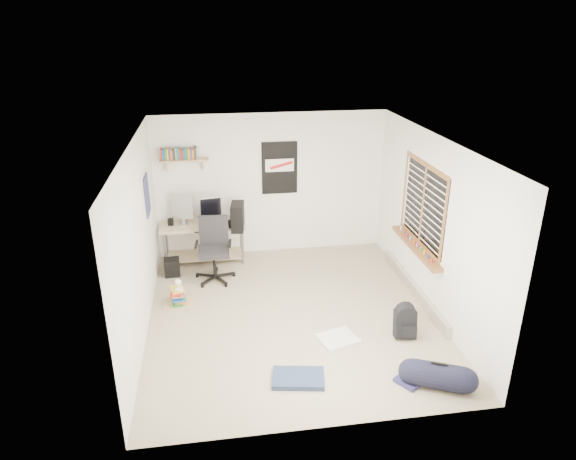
{
  "coord_description": "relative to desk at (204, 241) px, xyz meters",
  "views": [
    {
      "loc": [
        -1.01,
        -6.29,
        3.91
      ],
      "look_at": [
        0.01,
        0.33,
        1.17
      ],
      "focal_mm": 32.0,
      "sensor_mm": 36.0,
      "label": 1
    }
  ],
  "objects": [
    {
      "name": "monitor_left",
      "position": [
        -0.32,
        0.0,
        0.5
      ],
      "size": [
        0.39,
        0.22,
        0.42
      ],
      "primitive_type": "cube",
      "rotation": [
        0.0,
        0.0,
        -0.36
      ],
      "color": "#ABACB0",
      "rests_on": "desk"
    },
    {
      "name": "window",
      "position": [
        3.17,
        -1.7,
        1.08
      ],
      "size": [
        0.1,
        1.5,
        1.26
      ],
      "primitive_type": "cube",
      "color": "brown",
      "rests_on": "right_wall"
    },
    {
      "name": "poster_back_wall",
      "position": [
        1.37,
        0.23,
        1.19
      ],
      "size": [
        0.62,
        0.03,
        0.92
      ],
      "primitive_type": "cube",
      "color": "black",
      "rests_on": "back_wall"
    },
    {
      "name": "poster_left_wall",
      "position": [
        -0.77,
        -0.8,
        1.14
      ],
      "size": [
        0.02,
        0.42,
        0.6
      ],
      "primitive_type": "cube",
      "color": "navy",
      "rests_on": "left_wall"
    },
    {
      "name": "speaker_left",
      "position": [
        -0.53,
        0.0,
        0.37
      ],
      "size": [
        0.1,
        0.1,
        0.16
      ],
      "primitive_type": "cube",
      "rotation": [
        0.0,
        0.0,
        -0.28
      ],
      "color": "black",
      "rests_on": "desk"
    },
    {
      "name": "tshirt",
      "position": [
        1.72,
        -2.74,
        -0.34
      ],
      "size": [
        0.58,
        0.53,
        0.04
      ],
      "primitive_type": "cube",
      "rotation": [
        0.0,
        0.0,
        0.29
      ],
      "color": "silver",
      "rests_on": "floor"
    },
    {
      "name": "ceiling",
      "position": [
        1.22,
        -2.0,
        2.14
      ],
      "size": [
        4.0,
        4.5,
        0.01
      ],
      "primitive_type": "cube",
      "color": "white",
      "rests_on": "ground"
    },
    {
      "name": "book_stack",
      "position": [
        -0.39,
        -1.46,
        -0.21
      ],
      "size": [
        0.49,
        0.43,
        0.29
      ],
      "primitive_type": "cube",
      "rotation": [
        0.0,
        0.0,
        0.21
      ],
      "color": "olive",
      "rests_on": "floor"
    },
    {
      "name": "desk",
      "position": [
        0.0,
        0.0,
        0.0
      ],
      "size": [
        1.55,
        1.04,
        0.65
      ],
      "primitive_type": "cube",
      "rotation": [
        0.0,
        0.0,
        0.32
      ],
      "color": "tan",
      "rests_on": "floor"
    },
    {
      "name": "duffel_bag",
      "position": [
        2.62,
        -3.82,
        -0.22
      ],
      "size": [
        0.4,
        0.4,
        0.6
      ],
      "primitive_type": "cylinder",
      "rotation": [
        0.0,
        0.0,
        -0.43
      ],
      "color": "black",
      "rests_on": "floor"
    },
    {
      "name": "office_chair",
      "position": [
        0.16,
        -0.76,
        0.12
      ],
      "size": [
        0.73,
        0.73,
        1.04
      ],
      "primitive_type": "cube",
      "rotation": [
        0.0,
        0.0,
        -0.09
      ],
      "color": "black",
      "rests_on": "floor"
    },
    {
      "name": "baseboard_heater",
      "position": [
        3.17,
        -1.7,
        -0.28
      ],
      "size": [
        0.08,
        2.5,
        0.18
      ],
      "primitive_type": "cube",
      "color": "#B7B2A8",
      "rests_on": "floor"
    },
    {
      "name": "back_wall",
      "position": [
        1.22,
        0.25,
        0.89
      ],
      "size": [
        4.0,
        0.01,
        2.5
      ],
      "primitive_type": "cube",
      "color": "silver",
      "rests_on": "ground"
    },
    {
      "name": "wall_shelf",
      "position": [
        -0.23,
        0.14,
        1.42
      ],
      "size": [
        0.8,
        0.22,
        0.24
      ],
      "primitive_type": "cube",
      "color": "tan",
      "rests_on": "back_wall"
    },
    {
      "name": "backpack",
      "position": [
        2.61,
        -2.79,
        -0.16
      ],
      "size": [
        0.31,
        0.26,
        0.38
      ],
      "primitive_type": "cube",
      "rotation": [
        0.0,
        0.0,
        -0.14
      ],
      "color": "black",
      "rests_on": "floor"
    },
    {
      "name": "subwoofer",
      "position": [
        -0.53,
        -0.49,
        -0.22
      ],
      "size": [
        0.27,
        0.27,
        0.28
      ],
      "primitive_type": "cube",
      "rotation": [
        0.0,
        0.0,
        0.07
      ],
      "color": "black",
      "rests_on": "floor"
    },
    {
      "name": "floor",
      "position": [
        1.22,
        -2.0,
        -0.37
      ],
      "size": [
        4.0,
        4.5,
        0.01
      ],
      "primitive_type": "cube",
      "color": "gray",
      "rests_on": "ground"
    },
    {
      "name": "left_wall",
      "position": [
        -0.79,
        -2.0,
        0.89
      ],
      "size": [
        0.01,
        4.5,
        2.5
      ],
      "primitive_type": "cube",
      "color": "silver",
      "rests_on": "ground"
    },
    {
      "name": "keyboard",
      "position": [
        -0.12,
        -0.25,
        0.3
      ],
      "size": [
        0.38,
        0.2,
        0.02
      ],
      "primitive_type": "cube",
      "rotation": [
        0.0,
        0.0,
        -0.2
      ],
      "color": "black",
      "rests_on": "desk"
    },
    {
      "name": "monitor_right",
      "position": [
        0.16,
        -0.18,
        0.5
      ],
      "size": [
        0.39,
        0.16,
        0.42
      ],
      "primitive_type": "cube",
      "rotation": [
        0.0,
        0.0,
        0.18
      ],
      "color": "#A8A9AE",
      "rests_on": "desk"
    },
    {
      "name": "right_wall",
      "position": [
        3.22,
        -2.0,
        0.89
      ],
      "size": [
        0.01,
        4.5,
        2.5
      ],
      "primitive_type": "cube",
      "color": "silver",
      "rests_on": "ground"
    },
    {
      "name": "speaker_right",
      "position": [
        0.48,
        -0.25,
        0.37
      ],
      "size": [
        0.1,
        0.1,
        0.17
      ],
      "primitive_type": "cube",
      "rotation": [
        0.0,
        0.0,
        0.23
      ],
      "color": "black",
      "rests_on": "desk"
    },
    {
      "name": "desk_lamp",
      "position": [
        -0.37,
        -1.48,
        0.02
      ],
      "size": [
        0.15,
        0.2,
        0.18
      ],
      "primitive_type": "cube",
      "rotation": [
        0.0,
        0.0,
        -0.26
      ],
      "color": "white",
      "rests_on": "book_stack"
    },
    {
      "name": "jeans_a",
      "position": [
        1.07,
        -3.47,
        -0.34
      ],
      "size": [
        0.66,
        0.48,
        0.07
      ],
      "primitive_type": "cube",
      "rotation": [
        0.0,
        0.0,
        -0.17
      ],
      "color": "#222F4D",
      "rests_on": "floor"
    },
    {
      "name": "jeans_b",
      "position": [
        2.38,
        -3.67,
        -0.34
      ],
      "size": [
        0.46,
        0.44,
        0.05
      ],
      "primitive_type": "cube",
      "rotation": [
        0.0,
        0.0,
        0.59
      ],
      "color": "#242350",
      "rests_on": "floor"
    },
    {
      "name": "pc_tower",
      "position": [
        0.59,
        -0.25,
        0.51
      ],
      "size": [
        0.26,
        0.45,
        0.45
      ],
      "primitive_type": "cube",
      "rotation": [
        0.0,
        0.0,
        -0.13
      ],
      "color": "black",
      "rests_on": "desk"
    }
  ]
}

